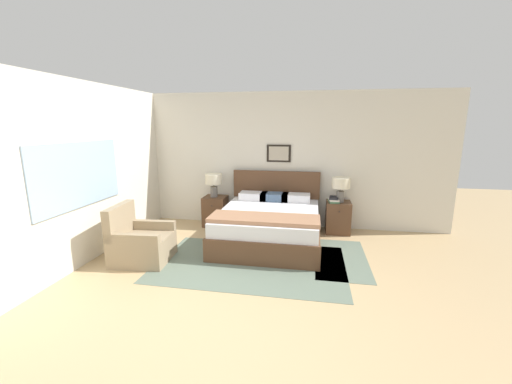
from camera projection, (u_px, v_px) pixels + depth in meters
ground_plane at (218, 320)px, 3.26m from camera, size 16.00×16.00×0.00m
wall_back at (266, 160)px, 6.17m from camera, size 6.98×0.09×2.60m
wall_left at (105, 169)px, 4.94m from camera, size 0.08×5.68×2.60m
area_rug_main at (250, 263)px, 4.57m from camera, size 2.71×1.70×0.01m
area_rug_bedside at (341, 258)px, 4.75m from camera, size 0.77×1.53×0.01m
bed at (270, 224)px, 5.35m from camera, size 1.68×1.93×1.11m
armchair at (140, 243)px, 4.64m from camera, size 0.83×0.79×0.84m
nightstand_near_window at (215, 211)px, 6.26m from camera, size 0.44×0.45×0.59m
nightstand_by_door at (338, 217)px, 5.85m from camera, size 0.44×0.45×0.59m
table_lamp_near_window at (214, 181)px, 6.12m from camera, size 0.32×0.32×0.46m
table_lamp_by_door at (341, 185)px, 5.70m from camera, size 0.32×0.32×0.46m
book_thick_bottom at (334, 201)px, 5.76m from camera, size 0.20×0.29×0.03m
book_hardcover_middle at (334, 199)px, 5.75m from camera, size 0.19×0.27×0.03m
book_novel_upper at (334, 198)px, 5.75m from camera, size 0.18×0.27×0.03m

